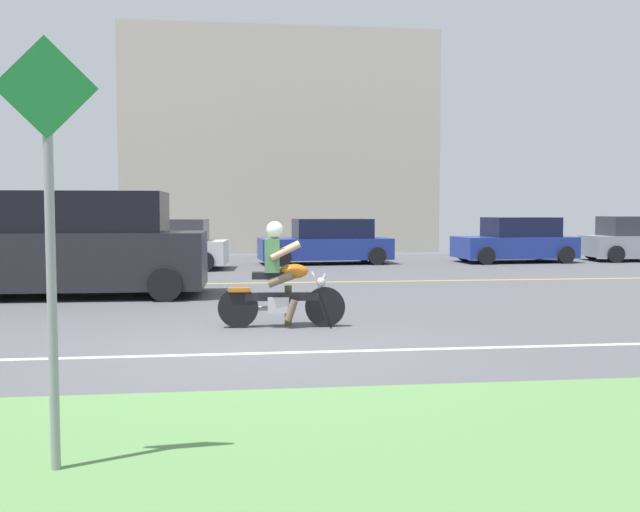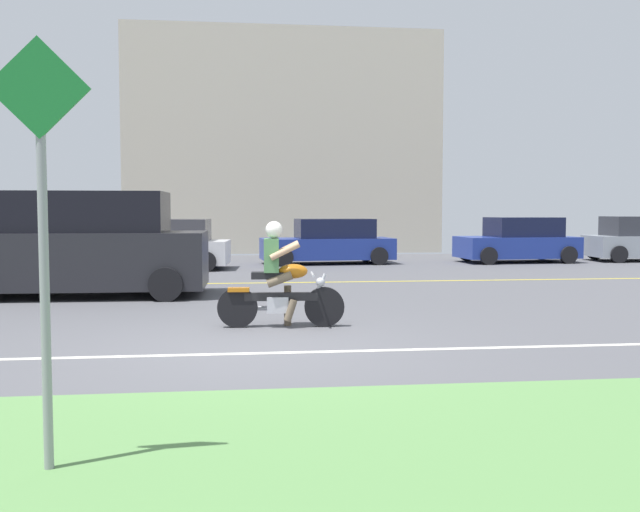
{
  "view_description": "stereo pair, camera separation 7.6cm",
  "coord_description": "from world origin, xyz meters",
  "px_view_note": "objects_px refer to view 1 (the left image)",
  "views": [
    {
      "loc": [
        -0.3,
        -8.51,
        1.69
      ],
      "look_at": [
        1.14,
        3.06,
        0.93
      ],
      "focal_mm": 39.25,
      "sensor_mm": 36.0,
      "label": 1
    },
    {
      "loc": [
        -0.22,
        -8.52,
        1.69
      ],
      "look_at": [
        1.14,
        3.06,
        0.93
      ],
      "focal_mm": 39.25,
      "sensor_mm": 36.0,
      "label": 2
    }
  ],
  "objects_px": {
    "motorcyclist": "(281,283)",
    "parked_car_2": "(327,243)",
    "suv_nearby": "(78,246)",
    "parked_car_1": "(163,246)",
    "street_sign": "(49,215)",
    "parked_car_3": "(516,241)"
  },
  "relations": [
    {
      "from": "parked_car_1",
      "to": "parked_car_3",
      "type": "relative_size",
      "value": 1.01
    },
    {
      "from": "parked_car_1",
      "to": "parked_car_2",
      "type": "distance_m",
      "value": 5.2
    },
    {
      "from": "parked_car_3",
      "to": "parked_car_1",
      "type": "bearing_deg",
      "value": -172.61
    },
    {
      "from": "suv_nearby",
      "to": "parked_car_1",
      "type": "xyz_separation_m",
      "value": [
        1.01,
        6.31,
        -0.32
      ]
    },
    {
      "from": "motorcyclist",
      "to": "street_sign",
      "type": "distance_m",
      "value": 5.95
    },
    {
      "from": "parked_car_1",
      "to": "parked_car_2",
      "type": "height_order",
      "value": "parked_car_1"
    },
    {
      "from": "parked_car_3",
      "to": "parked_car_2",
      "type": "bearing_deg",
      "value": 179.44
    },
    {
      "from": "parked_car_2",
      "to": "street_sign",
      "type": "distance_m",
      "value": 18.05
    },
    {
      "from": "parked_car_1",
      "to": "suv_nearby",
      "type": "bearing_deg",
      "value": -99.13
    },
    {
      "from": "parked_car_2",
      "to": "suv_nearby",
      "type": "bearing_deg",
      "value": -127.42
    },
    {
      "from": "street_sign",
      "to": "parked_car_1",
      "type": "bearing_deg",
      "value": 93.17
    },
    {
      "from": "street_sign",
      "to": "motorcyclist",
      "type": "bearing_deg",
      "value": 72.12
    },
    {
      "from": "suv_nearby",
      "to": "street_sign",
      "type": "bearing_deg",
      "value": -78.93
    },
    {
      "from": "parked_car_3",
      "to": "suv_nearby",
      "type": "bearing_deg",
      "value": -147.62
    },
    {
      "from": "motorcyclist",
      "to": "suv_nearby",
      "type": "height_order",
      "value": "suv_nearby"
    },
    {
      "from": "parked_car_2",
      "to": "parked_car_1",
      "type": "bearing_deg",
      "value": -163.02
    },
    {
      "from": "suv_nearby",
      "to": "parked_car_3",
      "type": "height_order",
      "value": "suv_nearby"
    },
    {
      "from": "parked_car_1",
      "to": "parked_car_2",
      "type": "bearing_deg",
      "value": 16.98
    },
    {
      "from": "street_sign",
      "to": "parked_car_2",
      "type": "bearing_deg",
      "value": 76.88
    },
    {
      "from": "motorcyclist",
      "to": "parked_car_2",
      "type": "xyz_separation_m",
      "value": [
        2.29,
        11.97,
        0.02
      ]
    },
    {
      "from": "suv_nearby",
      "to": "parked_car_1",
      "type": "distance_m",
      "value": 6.4
    },
    {
      "from": "parked_car_2",
      "to": "parked_car_3",
      "type": "height_order",
      "value": "parked_car_3"
    }
  ]
}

